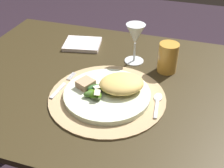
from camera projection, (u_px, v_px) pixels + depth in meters
dining_table at (106, 112)px, 1.06m from camera, size 1.11×0.80×0.71m
placemat at (107, 97)px, 0.90m from camera, size 0.37×0.37×0.01m
dinner_plate at (107, 94)px, 0.89m from camera, size 0.27×0.27×0.02m
pasta_serving at (122, 84)px, 0.89m from camera, size 0.18×0.17×0.04m
salad_greens at (94, 93)px, 0.87m from camera, size 0.07×0.09×0.03m
bread_piece at (86, 84)px, 0.90m from camera, size 0.06×0.07×0.02m
fork at (62, 86)px, 0.94m from camera, size 0.03×0.16×0.00m
spoon at (157, 101)px, 0.87m from camera, size 0.03×0.12×0.01m
napkin at (82, 44)px, 1.18m from camera, size 0.17×0.15×0.01m
wine_glass at (135, 36)px, 1.02m from camera, size 0.07×0.07×0.15m
amber_tumbler at (168, 58)px, 1.00m from camera, size 0.07×0.07×0.11m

